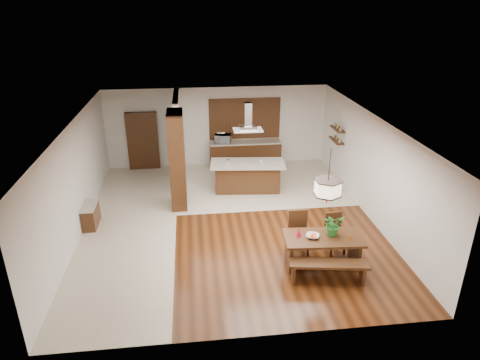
{
  "coord_description": "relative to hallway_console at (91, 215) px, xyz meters",
  "views": [
    {
      "loc": [
        -0.97,
        -10.6,
        5.86
      ],
      "look_at": [
        0.3,
        0.0,
        1.25
      ],
      "focal_mm": 32.0,
      "sensor_mm": 36.0,
      "label": 1
    }
  ],
  "objects": [
    {
      "name": "kitchen_window",
      "position": [
        4.81,
        4.26,
        1.44
      ],
      "size": [
        2.6,
        0.08,
        1.5
      ],
      "primitive_type": "cube",
      "color": "#96602D",
      "rests_on": "room_shell"
    },
    {
      "name": "foliage_plant",
      "position": [
        6.0,
        -2.5,
        0.7
      ],
      "size": [
        0.57,
        0.53,
        0.53
      ],
      "primitive_type": "imported",
      "rotation": [
        0.0,
        0.0,
        0.28
      ],
      "color": "#256D24",
      "rests_on": "dining_table"
    },
    {
      "name": "island_cup",
      "position": [
        5.02,
        1.72,
        0.7
      ],
      "size": [
        0.13,
        0.13,
        0.09
      ],
      "primitive_type": "imported",
      "rotation": [
        0.0,
        0.0,
        0.13
      ],
      "color": "silver",
      "rests_on": "kitchen_island"
    },
    {
      "name": "tile_kitchen",
      "position": [
        5.06,
        2.3,
        -0.31
      ],
      "size": [
        5.5,
        4.0,
        0.01
      ],
      "primitive_type": "cube",
      "color": "beige",
      "rests_on": "ground"
    },
    {
      "name": "fruit_bowl",
      "position": [
        5.51,
        -2.56,
        0.47
      ],
      "size": [
        0.39,
        0.39,
        0.07
      ],
      "primitive_type": "imported",
      "rotation": [
        0.0,
        0.0,
        -0.38
      ],
      "color": "beige",
      "rests_on": "dining_table"
    },
    {
      "name": "shelf_lower",
      "position": [
        7.68,
        2.4,
        1.08
      ],
      "size": [
        0.26,
        0.9,
        0.04
      ],
      "primitive_type": "cube",
      "color": "black",
      "rests_on": "room_shell"
    },
    {
      "name": "soffit_band",
      "position": [
        3.81,
        -0.2,
        2.57
      ],
      "size": [
        8.0,
        9.0,
        0.02
      ],
      "primitive_type": "cube",
      "color": "#411B10",
      "rests_on": "room_shell"
    },
    {
      "name": "range_hood",
      "position": [
        4.59,
        1.82,
        2.15
      ],
      "size": [
        0.9,
        0.55,
        0.87
      ],
      "primitive_type": null,
      "color": "silver",
      "rests_on": "room_shell"
    },
    {
      "name": "dining_bench",
      "position": [
        5.71,
        -3.22,
        -0.07
      ],
      "size": [
        1.78,
        0.65,
        0.49
      ],
      "primitive_type": null,
      "rotation": [
        0.0,
        0.0,
        -0.16
      ],
      "color": "black",
      "rests_on": "ground"
    },
    {
      "name": "partition_stub",
      "position": [
        2.41,
        3.1,
        1.14
      ],
      "size": [
        0.18,
        2.4,
        2.9
      ],
      "primitive_type": "cube",
      "color": "silver",
      "rests_on": "ground"
    },
    {
      "name": "room_shell",
      "position": [
        3.81,
        -0.2,
        1.75
      ],
      "size": [
        9.0,
        9.04,
        2.92
      ],
      "color": "#371A0A",
      "rests_on": "ground"
    },
    {
      "name": "tile_hallway",
      "position": [
        1.06,
        -0.2,
        -0.31
      ],
      "size": [
        2.5,
        9.0,
        0.01
      ],
      "primitive_type": "cube",
      "color": "beige",
      "rests_on": "ground"
    },
    {
      "name": "napkin_cone",
      "position": [
        5.2,
        -2.46,
        0.54
      ],
      "size": [
        0.14,
        0.14,
        0.2
      ],
      "primitive_type": "cone",
      "rotation": [
        0.0,
        0.0,
        -0.12
      ],
      "color": "red",
      "rests_on": "dining_table"
    },
    {
      "name": "hallway_doorway",
      "position": [
        1.11,
        4.2,
        0.74
      ],
      "size": [
        1.1,
        0.2,
        2.1
      ],
      "primitive_type": "cube",
      "color": "black",
      "rests_on": "ground"
    },
    {
      "name": "dining_chair_right",
      "position": [
        6.25,
        -2.05,
        0.18
      ],
      "size": [
        0.49,
        0.49,
        1.0
      ],
      "primitive_type": null,
      "rotation": [
        0.0,
        0.0,
        0.13
      ],
      "color": "black",
      "rests_on": "ground"
    },
    {
      "name": "dining_chair_left",
      "position": [
        5.35,
        -1.98,
        0.22
      ],
      "size": [
        0.47,
        0.47,
        1.06
      ],
      "primitive_type": null,
      "rotation": [
        0.0,
        0.0,
        -0.01
      ],
      "color": "black",
      "rests_on": "ground"
    },
    {
      "name": "gold_ornament",
      "position": [
        6.33,
        -2.7,
        0.48
      ],
      "size": [
        0.07,
        0.07,
        0.09
      ],
      "primitive_type": "cylinder",
      "rotation": [
        0.0,
        0.0,
        0.04
      ],
      "color": "gold",
      "rests_on": "dining_table"
    },
    {
      "name": "pendant_lantern",
      "position": [
        5.76,
        -2.57,
        1.93
      ],
      "size": [
        0.64,
        0.64,
        1.31
      ],
      "primitive_type": null,
      "color": "beige",
      "rests_on": "room_shell"
    },
    {
      "name": "rear_counter",
      "position": [
        4.81,
        4.0,
        0.16
      ],
      "size": [
        2.6,
        0.62,
        0.95
      ],
      "color": "black",
      "rests_on": "ground"
    },
    {
      "name": "kitchen_island",
      "position": [
        4.59,
        1.82,
        0.18
      ],
      "size": [
        2.45,
        1.25,
        0.97
      ],
      "rotation": [
        0.0,
        0.0,
        -0.1
      ],
      "color": "black",
      "rests_on": "ground"
    },
    {
      "name": "hallway_console",
      "position": [
        0.0,
        0.0,
        0.0
      ],
      "size": [
        0.37,
        0.88,
        0.63
      ],
      "primitive_type": "cube",
      "color": "black",
      "rests_on": "ground"
    },
    {
      "name": "dining_table",
      "position": [
        5.76,
        -2.57,
        0.24
      ],
      "size": [
        1.86,
        1.03,
        0.75
      ],
      "rotation": [
        0.0,
        0.0,
        -0.07
      ],
      "color": "black",
      "rests_on": "ground"
    },
    {
      "name": "partition_pier",
      "position": [
        2.41,
        1.0,
        1.14
      ],
      "size": [
        0.45,
        1.0,
        2.9
      ],
      "primitive_type": "cube",
      "color": "black",
      "rests_on": "ground"
    },
    {
      "name": "shelf_upper",
      "position": [
        7.68,
        2.4,
        1.49
      ],
      "size": [
        0.26,
        0.9,
        0.04
      ],
      "primitive_type": "cube",
      "color": "black",
      "rests_on": "room_shell"
    },
    {
      "name": "microwave",
      "position": [
        3.98,
        3.97,
        0.79
      ],
      "size": [
        0.62,
        0.48,
        0.31
      ],
      "primitive_type": "imported",
      "rotation": [
        0.0,
        0.0,
        -0.19
      ],
      "color": "#AEB0B5",
      "rests_on": "rear_counter"
    }
  ]
}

